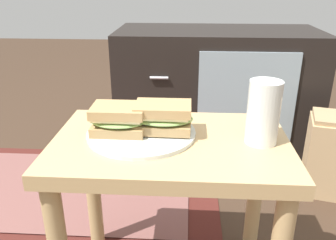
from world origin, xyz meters
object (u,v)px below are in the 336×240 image
object	(u,v)px
beer_glass	(263,113)
tv_cabinet	(216,89)
plate	(141,133)
sandwich_front	(119,119)
sandwich_back	(163,117)

from	to	relation	value
beer_glass	tv_cabinet	bearing A→B (deg)	92.03
plate	tv_cabinet	bearing A→B (deg)	75.03
sandwich_front	sandwich_back	xyz separation A→B (m)	(0.11, 0.01, 0.00)
tv_cabinet	sandwich_back	distance (m)	0.97
sandwich_back	beer_glass	distance (m)	0.23
tv_cabinet	plate	xyz separation A→B (m)	(-0.25, -0.93, 0.17)
plate	beer_glass	xyz separation A→B (m)	(0.28, -0.02, 0.07)
tv_cabinet	sandwich_back	xyz separation A→B (m)	(-0.20, -0.92, 0.22)
tv_cabinet	sandwich_front	xyz separation A→B (m)	(-0.30, -0.93, 0.21)
beer_glass	plate	bearing A→B (deg)	175.89
plate	sandwich_front	distance (m)	0.07
sandwich_front	beer_glass	distance (m)	0.34
sandwich_front	beer_glass	world-z (taller)	beer_glass
beer_glass	sandwich_front	bearing A→B (deg)	177.51
sandwich_front	sandwich_back	distance (m)	0.11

